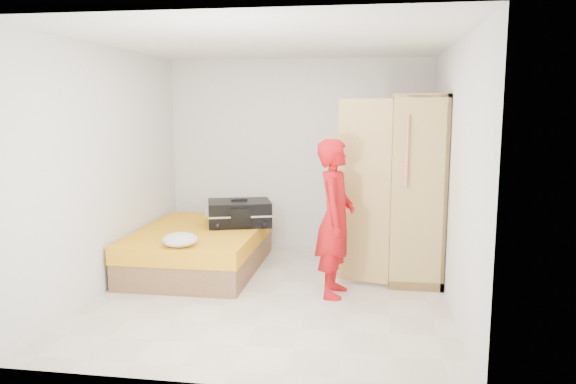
% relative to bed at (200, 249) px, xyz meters
% --- Properties ---
extents(room, '(4.00, 4.02, 2.60)m').
position_rel_bed_xyz_m(room, '(1.05, -0.75, 1.05)').
color(room, beige).
rests_on(room, ground).
extents(bed, '(1.42, 2.02, 0.50)m').
position_rel_bed_xyz_m(bed, '(0.00, 0.00, 0.00)').
color(bed, brown).
rests_on(bed, ground).
extents(wardrobe, '(1.16, 1.20, 2.10)m').
position_rel_bed_xyz_m(wardrobe, '(2.50, 0.11, 0.75)').
color(wardrobe, tan).
rests_on(wardrobe, ground).
extents(person, '(0.43, 0.63, 1.64)m').
position_rel_bed_xyz_m(person, '(1.69, -0.69, 0.57)').
color(person, '#B30B1C').
rests_on(person, ground).
extents(suitcase, '(0.91, 0.77, 0.33)m').
position_rel_bed_xyz_m(suitcase, '(0.43, 0.29, 0.40)').
color(suitcase, black).
rests_on(suitcase, bed).
extents(round_cushion, '(0.38, 0.38, 0.14)m').
position_rel_bed_xyz_m(round_cushion, '(0.06, -0.85, 0.32)').
color(round_cushion, white).
rests_on(round_cushion, bed).
extents(pillow, '(0.56, 0.32, 0.10)m').
position_rel_bed_xyz_m(pillow, '(0.12, 0.85, 0.30)').
color(pillow, white).
rests_on(pillow, bed).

